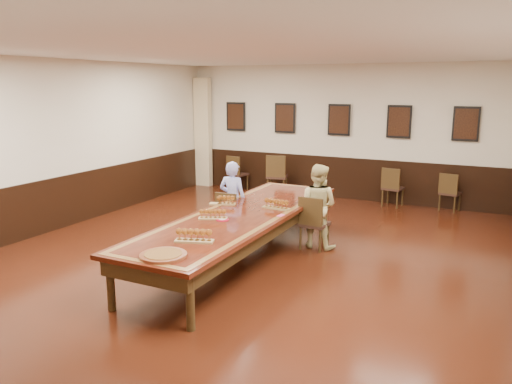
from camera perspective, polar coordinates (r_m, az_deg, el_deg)
The scene contains 23 objects.
floor at distance 8.00m, azimuth -1.61°, elevation -7.77°, with size 8.00×10.00×0.02m, color black.
ceiling at distance 7.54m, azimuth -1.76°, elevation 15.90°, with size 8.00×10.00×0.02m, color white.
wall_back at distance 12.22m, azimuth 9.52°, elevation 6.76°, with size 8.00×0.02×3.20m, color beige.
wall_left at distance 10.12m, azimuth -22.23°, elevation 4.92°, with size 0.02×10.00×3.20m, color beige.
chair_man at distance 8.94m, azimuth -2.93°, elevation -2.63°, with size 0.41×0.45×0.87m, color #311D16, non-canonical shape.
chair_woman at distance 8.45m, azimuth 6.72°, elevation -3.43°, with size 0.43×0.47×0.91m, color #311D16, non-canonical shape.
spare_chair_a at distance 13.05m, azimuth -2.08°, elevation 2.19°, with size 0.43×0.47×0.92m, color #311D16, non-canonical shape.
spare_chair_b at distance 12.42m, azimuth 2.44°, elevation 1.95°, with size 0.48×0.53×1.03m, color #311D16, non-canonical shape.
spare_chair_c at distance 11.73m, azimuth 15.39°, elevation 0.57°, with size 0.42×0.46×0.90m, color #311D16, non-canonical shape.
spare_chair_d at distance 11.70m, azimuth 21.32°, elevation 0.01°, with size 0.40×0.43×0.85m, color #311D16, non-canonical shape.
person_man at distance 8.96m, azimuth -2.68°, elevation -0.88°, with size 0.51×0.33×1.39m, color #525ECE.
person_woman at distance 8.47m, azimuth 7.02°, elevation -1.60°, with size 0.71×0.55×1.43m, color #D7C986.
pink_phone at distance 7.65m, azimuth 2.86°, elevation -2.70°, with size 0.07×0.14×0.01m, color #F85291.
curtain at distance 13.64m, azimuth -6.08°, elevation 6.77°, with size 0.45×0.18×2.90m, color beige.
wainscoting at distance 7.84m, azimuth -1.63°, elevation -4.26°, with size 8.00×10.00×1.00m.
conference_table at distance 7.81m, azimuth -1.64°, elevation -3.48°, with size 1.40×5.00×0.76m.
posters at distance 12.13m, azimuth 9.47°, elevation 8.14°, with size 6.14×0.04×0.74m.
flight_a at distance 8.34m, azimuth -3.71°, elevation -0.98°, with size 0.45×0.28×0.16m.
flight_b at distance 8.05m, azimuth 2.33°, elevation -1.42°, with size 0.47×0.18×0.17m.
flight_c at distance 7.46m, azimuth -4.95°, elevation -2.58°, with size 0.44×0.30×0.16m.
flight_d at distance 6.41m, azimuth -7.09°, elevation -5.01°, with size 0.51×0.31×0.18m.
red_plate_grp at distance 7.41m, azimuth -3.85°, elevation -3.18°, with size 0.19×0.19×0.02m.
carved_platter at distance 5.96m, azimuth -10.56°, elevation -7.11°, with size 0.70×0.70×0.04m.
Camera 1 is at (3.55, -6.64, 2.72)m, focal length 35.00 mm.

